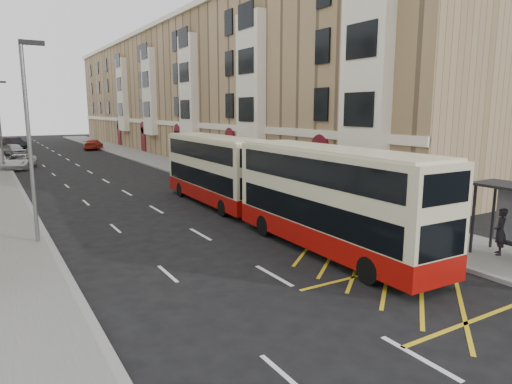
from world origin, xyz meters
TOP-DOWN VIEW (x-y plane):
  - ground at (0.00, 0.00)m, footprint 200.00×200.00m
  - pavement_right at (8.00, 30.00)m, footprint 4.00×120.00m
  - kerb_right at (6.00, 30.00)m, footprint 0.25×120.00m
  - kerb_left at (-6.00, 30.00)m, footprint 0.25×120.00m
  - road_markings at (0.00, 45.00)m, footprint 10.00×110.00m
  - terrace_right at (14.88, 45.38)m, footprint 10.75×79.00m
  - guard_railing at (6.25, 5.75)m, footprint 0.06×6.56m
  - street_lamp_near at (-6.35, 12.00)m, footprint 0.93×0.18m
  - street_lamp_far at (-6.35, 42.00)m, footprint 0.93×0.18m
  - double_decker_front at (3.31, 5.05)m, footprint 2.56×10.28m
  - double_decker_rear at (3.57, 15.72)m, footprint 2.57×10.03m
  - pedestrian_near at (8.23, 1.20)m, footprint 0.77×0.74m
  - pedestrian_far at (6.64, 3.94)m, footprint 1.02×0.49m
  - white_van at (-5.20, 39.68)m, footprint 3.72×5.38m
  - car_silver at (-4.72, 54.24)m, footprint 2.65×4.47m
  - car_dark at (-4.16, 64.67)m, footprint 3.21×5.06m
  - car_red at (5.20, 57.69)m, footprint 3.59×5.21m

SIDE VIEW (x-z plane):
  - ground at x=0.00m, z-range 0.00..0.00m
  - road_markings at x=0.00m, z-range 0.00..0.01m
  - pavement_right at x=8.00m, z-range 0.00..0.15m
  - kerb_right at x=6.00m, z-range 0.00..0.15m
  - kerb_left at x=-6.00m, z-range 0.00..0.15m
  - white_van at x=-5.20m, z-range 0.00..1.37m
  - car_red at x=5.20m, z-range 0.00..1.40m
  - car_silver at x=-4.72m, z-range 0.00..1.43m
  - car_dark at x=-4.16m, z-range 0.00..1.57m
  - guard_railing at x=6.25m, z-range 0.35..1.36m
  - pedestrian_far at x=6.64m, z-range 0.15..1.84m
  - pedestrian_near at x=8.23m, z-range 0.15..1.92m
  - double_decker_rear at x=3.57m, z-range 0.04..4.01m
  - double_decker_front at x=3.31m, z-range 0.04..4.12m
  - street_lamp_near at x=-6.35m, z-range 0.64..8.64m
  - street_lamp_far at x=-6.35m, z-range 0.64..8.64m
  - terrace_right at x=14.88m, z-range -0.10..15.15m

